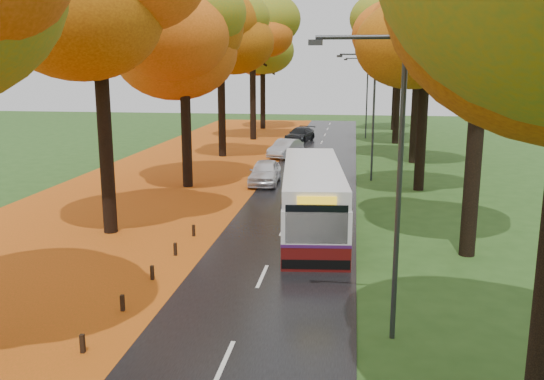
% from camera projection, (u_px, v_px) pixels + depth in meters
% --- Properties ---
extents(road, '(6.50, 90.00, 0.04)m').
position_uv_depth(road, '(298.00, 195.00, 32.61)').
color(road, black).
rests_on(road, ground).
extents(centre_line, '(0.12, 90.00, 0.01)m').
position_uv_depth(centre_line, '(298.00, 195.00, 32.61)').
color(centre_line, silver).
rests_on(centre_line, road).
extents(leaf_verge, '(12.00, 90.00, 0.02)m').
position_uv_depth(leaf_verge, '(146.00, 191.00, 33.86)').
color(leaf_verge, '#8C4A0C').
rests_on(leaf_verge, ground).
extents(leaf_drift, '(0.90, 90.00, 0.01)m').
position_uv_depth(leaf_drift, '(246.00, 193.00, 33.03)').
color(leaf_drift, '#D95416').
rests_on(leaf_drift, road).
extents(trees_left, '(9.20, 74.00, 13.88)m').
position_uv_depth(trees_left, '(181.00, 25.00, 33.58)').
color(trees_left, black).
rests_on(trees_left, ground).
extents(trees_right, '(9.30, 74.20, 13.96)m').
position_uv_depth(trees_right, '(434.00, 19.00, 31.42)').
color(trees_right, black).
rests_on(trees_right, ground).
extents(bollard_row, '(0.11, 23.51, 0.52)m').
position_uv_depth(bollard_row, '(57.00, 370.00, 13.43)').
color(bollard_row, black).
rests_on(bollard_row, ground).
extents(streetlamp_near, '(2.45, 0.18, 8.00)m').
position_uv_depth(streetlamp_near, '(390.00, 166.00, 14.63)').
color(streetlamp_near, '#333538').
rests_on(streetlamp_near, ground).
extents(streetlamp_mid, '(2.45, 0.18, 8.00)m').
position_uv_depth(streetlamp_mid, '(370.00, 106.00, 35.91)').
color(streetlamp_mid, '#333538').
rests_on(streetlamp_mid, ground).
extents(streetlamp_far, '(2.45, 0.18, 8.00)m').
position_uv_depth(streetlamp_far, '(365.00, 91.00, 57.19)').
color(streetlamp_far, '#333538').
rests_on(streetlamp_far, ground).
extents(bus, '(3.60, 11.18, 2.89)m').
position_uv_depth(bus, '(312.00, 196.00, 25.44)').
color(bus, '#4E0D0C').
rests_on(bus, road).
extents(car_white, '(1.84, 4.37, 1.48)m').
position_uv_depth(car_white, '(265.00, 172.00, 35.48)').
color(car_white, silver).
rests_on(car_white, road).
extents(car_silver, '(2.63, 4.51, 1.40)m').
position_uv_depth(car_silver, '(286.00, 148.00, 45.88)').
color(car_silver, '#A4A7AC').
rests_on(car_silver, road).
extents(car_dark, '(2.95, 4.95, 1.35)m').
position_uv_depth(car_dark, '(300.00, 135.00, 55.28)').
color(car_dark, black).
rests_on(car_dark, road).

